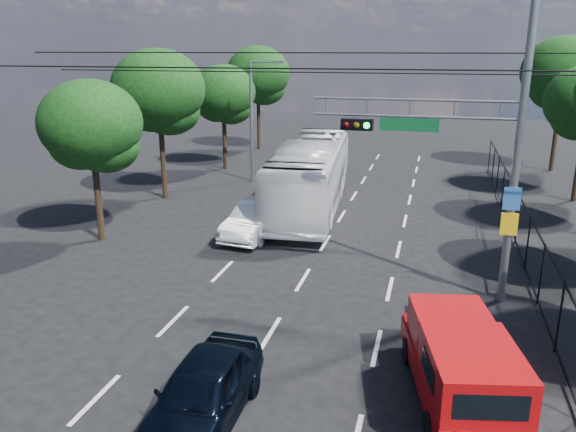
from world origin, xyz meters
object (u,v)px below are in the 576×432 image
(navy_hatchback, at_px, (203,392))
(white_van, at_px, (257,219))
(red_pickup, at_px, (460,362))
(white_bus, at_px, (310,175))
(signal_mast, at_px, (476,136))

(navy_hatchback, distance_m, white_van, 12.62)
(red_pickup, relative_size, white_van, 1.17)
(white_bus, bearing_deg, red_pickup, -70.54)
(red_pickup, xyz_separation_m, white_bus, (-6.80, 14.92, 0.70))
(red_pickup, distance_m, navy_hatchback, 5.71)
(navy_hatchback, bearing_deg, white_van, 102.21)
(navy_hatchback, bearing_deg, white_bus, 94.57)
(signal_mast, height_order, navy_hatchback, signal_mast)
(navy_hatchback, distance_m, white_bus, 17.18)
(signal_mast, relative_size, red_pickup, 1.78)
(navy_hatchback, xyz_separation_m, white_bus, (-1.52, 17.08, 0.98))
(navy_hatchback, height_order, white_bus, white_bus)
(white_bus, bearing_deg, signal_mast, -56.84)
(navy_hatchback, relative_size, white_van, 0.93)
(white_van, bearing_deg, signal_mast, -21.13)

